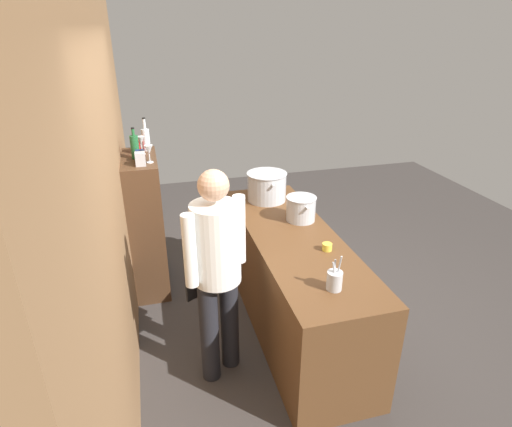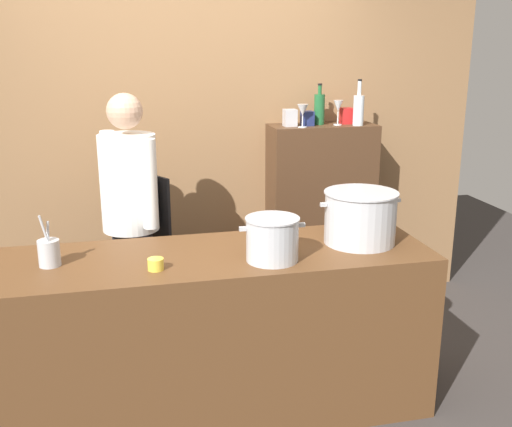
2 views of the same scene
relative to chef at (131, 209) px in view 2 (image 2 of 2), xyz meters
The scene contains 16 objects.
ground_plane 1.27m from the chef, 61.48° to the right, with size 8.00×8.00×0.00m, color #383330.
brick_back_panel 0.95m from the chef, 59.98° to the left, with size 4.40×0.10×3.00m, color olive.
prep_counter 0.97m from the chef, 61.48° to the right, with size 2.24×0.70×0.90m, color brown.
bar_cabinet 1.48m from the chef, 18.85° to the left, with size 0.76×0.32×1.37m, color #472D1C.
chef is the anchor object (origin of this frame).
stockpot_large 1.39m from the chef, 31.19° to the right, with size 0.45×0.39×0.28m.
stockpot_small 1.10m from the chef, 53.14° to the right, with size 0.33×0.27×0.22m.
utensil_crock 0.82m from the chef, 119.78° to the right, with size 0.10×0.10×0.26m.
butter_jar 0.89m from the chef, 84.38° to the right, with size 0.08×0.08×0.06m, color yellow.
wine_bottle_green 1.53m from the chef, 19.89° to the left, with size 0.08×0.08×0.29m.
wine_bottle_clear 1.73m from the chef, 13.46° to the left, with size 0.07×0.07×0.32m.
wine_glass_short 1.62m from the chef, 16.33° to the left, with size 0.07×0.07×0.17m.
wine_glass_tall 1.35m from the chef, 17.26° to the left, with size 0.08×0.08×0.16m.
spice_tin_red 1.69m from the chef, 17.24° to the left, with size 0.08×0.08×0.11m, color red.
spice_tin_silver 1.30m from the chef, 21.78° to the left, with size 0.09×0.09×0.12m, color #B2B2B7.
spice_tin_navy 1.40m from the chef, 19.71° to the left, with size 0.08×0.08×0.10m, color navy.
Camera 2 is at (-0.44, -2.87, 1.94)m, focal length 42.31 mm.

